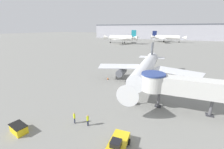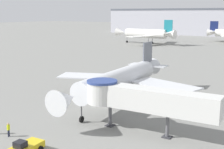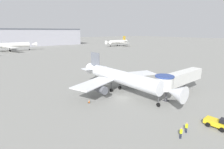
{
  "view_description": "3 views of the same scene",
  "coord_description": "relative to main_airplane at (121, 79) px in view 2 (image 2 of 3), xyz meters",
  "views": [
    {
      "loc": [
        9.46,
        -32.73,
        13.52
      ],
      "look_at": [
        -3.85,
        -4.39,
        3.76
      ],
      "focal_mm": 24.0,
      "sensor_mm": 36.0,
      "label": 1
    },
    {
      "loc": [
        29.04,
        -40.51,
        14.94
      ],
      "look_at": [
        -0.02,
        3.17,
        4.57
      ],
      "focal_mm": 50.0,
      "sensor_mm": 36.0,
      "label": 2
    },
    {
      "loc": [
        -25.35,
        -30.22,
        15.52
      ],
      "look_at": [
        -0.35,
        3.79,
        4.99
      ],
      "focal_mm": 28.0,
      "sensor_mm": 36.0,
      "label": 3
    }
  ],
  "objects": [
    {
      "name": "ground_plane",
      "position": [
        -1.88,
        -2.91,
        -3.98
      ],
      "size": [
        800.0,
        800.0,
        0.0
      ],
      "primitive_type": "plane",
      "color": "gray"
    },
    {
      "name": "main_airplane",
      "position": [
        0.0,
        0.0,
        0.0
      ],
      "size": [
        26.61,
        31.16,
        9.38
      ],
      "rotation": [
        0.0,
        0.0,
        0.07
      ],
      "color": "silver",
      "rests_on": "ground_plane"
    },
    {
      "name": "jet_bridge",
      "position": [
        9.05,
        -10.05,
        0.47
      ],
      "size": [
        17.58,
        4.41,
        6.13
      ],
      "rotation": [
        0.0,
        0.0,
        0.07
      ],
      "color": "silver",
      "rests_on": "ground_plane"
    },
    {
      "name": "pushback_tug_yellow",
      "position": [
        2.22,
        -22.6,
        -3.18
      ],
      "size": [
        2.49,
        3.96,
        1.8
      ],
      "rotation": [
        0.0,
        0.0,
        0.09
      ],
      "color": "yellow",
      "rests_on": "ground_plane"
    },
    {
      "name": "traffic_cone_port_wing",
      "position": [
        -9.93,
        -0.99,
        -3.6
      ],
      "size": [
        0.48,
        0.48,
        0.78
      ],
      "color": "black",
      "rests_on": "ground_plane"
    },
    {
      "name": "ground_crew_marshaller",
      "position": [
        -3.44,
        -20.37,
        -2.96
      ],
      "size": [
        0.24,
        0.36,
        1.77
      ],
      "rotation": [
        0.0,
        0.0,
        4.85
      ],
      "color": "#1E2338",
      "rests_on": "ground_plane"
    },
    {
      "name": "background_jet_teal_tail",
      "position": [
        -43.35,
        93.07,
        1.18
      ],
      "size": [
        33.15,
        32.15,
        11.83
      ],
      "rotation": [
        0.0,
        0.0,
        -1.63
      ],
      "color": "white",
      "rests_on": "ground_plane"
    }
  ]
}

